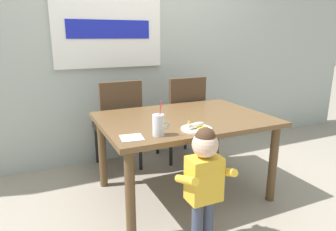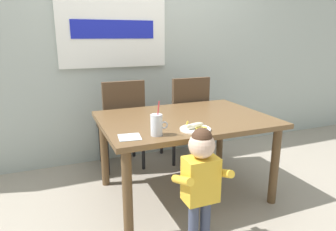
# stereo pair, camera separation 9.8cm
# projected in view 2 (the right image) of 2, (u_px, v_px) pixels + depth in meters

# --- Properties ---
(ground_plane) EXTENTS (24.00, 24.00, 0.00)m
(ground_plane) POSITION_uv_depth(u_px,v_px,m) (184.00, 192.00, 2.74)
(ground_plane) COLOR #9E9384
(back_wall) EXTENTS (6.40, 0.17, 2.90)m
(back_wall) POSITION_uv_depth(u_px,v_px,m) (144.00, 30.00, 3.34)
(back_wall) COLOR #ADB7B2
(back_wall) RESTS_ON ground
(dining_table) EXTENTS (1.42, 1.02, 0.71)m
(dining_table) POSITION_uv_depth(u_px,v_px,m) (185.00, 127.00, 2.57)
(dining_table) COLOR brown
(dining_table) RESTS_ON ground
(dining_chair_left) EXTENTS (0.44, 0.45, 0.96)m
(dining_chair_left) POSITION_uv_depth(u_px,v_px,m) (122.00, 120.00, 3.11)
(dining_chair_left) COLOR #4C3826
(dining_chair_left) RESTS_ON ground
(dining_chair_right) EXTENTS (0.44, 0.45, 0.96)m
(dining_chair_right) POSITION_uv_depth(u_px,v_px,m) (186.00, 114.00, 3.33)
(dining_chair_right) COLOR #4C3826
(dining_chair_right) RESTS_ON ground
(toddler_standing) EXTENTS (0.33, 0.24, 0.84)m
(toddler_standing) POSITION_uv_depth(u_px,v_px,m) (201.00, 174.00, 1.92)
(toddler_standing) COLOR #3F4760
(toddler_standing) RESTS_ON ground
(milk_cup) EXTENTS (0.13, 0.08, 0.25)m
(milk_cup) POSITION_uv_depth(u_px,v_px,m) (157.00, 126.00, 2.07)
(milk_cup) COLOR silver
(milk_cup) RESTS_ON dining_table
(snack_plate) EXTENTS (0.23, 0.23, 0.01)m
(snack_plate) POSITION_uv_depth(u_px,v_px,m) (195.00, 129.00, 2.21)
(snack_plate) COLOR white
(snack_plate) RESTS_ON dining_table
(peeled_banana) EXTENTS (0.18, 0.12, 0.07)m
(peeled_banana) POSITION_uv_depth(u_px,v_px,m) (195.00, 126.00, 2.20)
(peeled_banana) COLOR #F4EAC6
(peeled_banana) RESTS_ON snack_plate
(paper_napkin) EXTENTS (0.17, 0.17, 0.00)m
(paper_napkin) POSITION_uv_depth(u_px,v_px,m) (130.00, 137.00, 2.04)
(paper_napkin) COLOR silver
(paper_napkin) RESTS_ON dining_table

